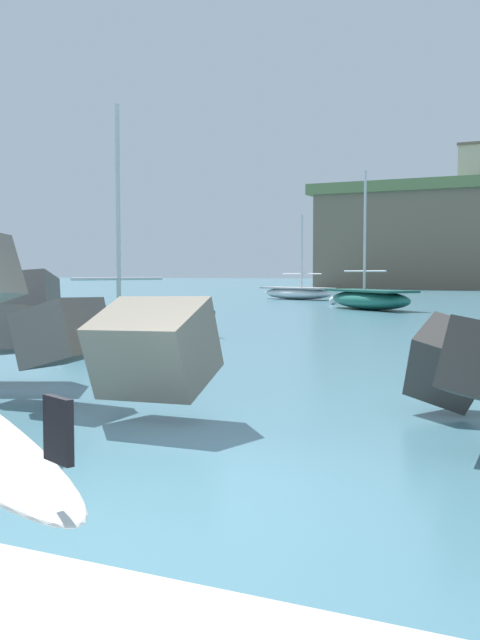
{
  "coord_description": "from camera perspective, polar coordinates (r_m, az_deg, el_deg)",
  "views": [
    {
      "loc": [
        3.22,
        -4.98,
        1.79
      ],
      "look_at": [
        0.57,
        0.5,
        1.4
      ],
      "focal_mm": 42.13,
      "sensor_mm": 36.0,
      "label": 1
    }
  ],
  "objects": [
    {
      "name": "boat_mid_right",
      "position": [
        36.48,
        9.8,
        1.62
      ],
      "size": [
        5.81,
        5.32,
        6.67
      ],
      "color": "#1E6656",
      "rests_on": "ground"
    },
    {
      "name": "boat_near_centre",
      "position": [
        20.05,
        -8.35,
        -0.29
      ],
      "size": [
        3.55,
        5.17,
        6.1
      ],
      "color": "#1E6656",
      "rests_on": "ground"
    },
    {
      "name": "boat_near_left",
      "position": [
        49.67,
        4.35,
        2.09
      ],
      "size": [
        6.0,
        3.85,
        5.55
      ],
      "color": "white",
      "rests_on": "ground"
    },
    {
      "name": "ground_plane",
      "position": [
        6.19,
        -6.98,
        -13.16
      ],
      "size": [
        400.0,
        400.0,
        0.0
      ],
      "primitive_type": "plane",
      "color": "#42707F"
    },
    {
      "name": "mooring_buoy_middle",
      "position": [
        41.95,
        7.07,
        1.48
      ],
      "size": [
        0.44,
        0.44,
        0.44
      ],
      "color": "silver",
      "rests_on": "ground"
    }
  ]
}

